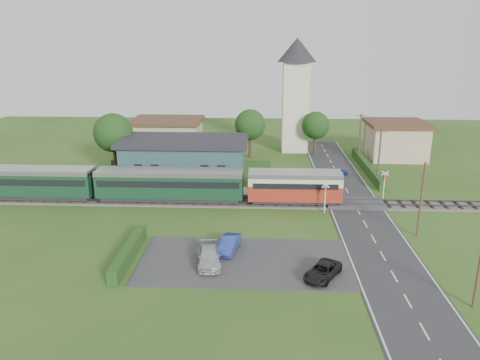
{
  "coord_description": "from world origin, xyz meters",
  "views": [
    {
      "loc": [
        -0.23,
        -46.45,
        17.37
      ],
      "look_at": [
        -2.62,
        4.0,
        2.1
      ],
      "focal_mm": 35.0,
      "sensor_mm": 36.0,
      "label": 1
    }
  ],
  "objects_px": {
    "crossing_signal_near": "(325,193)",
    "car_on_road": "(336,172)",
    "house_west": "(168,136)",
    "house_east": "(395,139)",
    "car_park_blue": "(229,244)",
    "pedestrian_near": "(250,186)",
    "pedestrian_far": "(143,182)",
    "car_park_dark": "(323,271)",
    "station_building": "(185,159)",
    "equipment_hut": "(109,178)",
    "crossing_signal_far": "(384,181)",
    "car_park_silver": "(209,256)",
    "train": "(141,183)",
    "church_tower": "(296,87)"
  },
  "relations": [
    {
      "from": "crossing_signal_near",
      "to": "pedestrian_far",
      "type": "height_order",
      "value": "crossing_signal_near"
    },
    {
      "from": "car_on_road",
      "to": "car_park_dark",
      "type": "bearing_deg",
      "value": 150.22
    },
    {
      "from": "station_building",
      "to": "pedestrian_far",
      "type": "height_order",
      "value": "station_building"
    },
    {
      "from": "church_tower",
      "to": "car_park_blue",
      "type": "distance_m",
      "value": 40.1
    },
    {
      "from": "house_west",
      "to": "house_east",
      "type": "height_order",
      "value": "same"
    },
    {
      "from": "house_east",
      "to": "car_on_road",
      "type": "distance_m",
      "value": 14.92
    },
    {
      "from": "house_west",
      "to": "crossing_signal_near",
      "type": "xyz_separation_m",
      "value": [
        21.4,
        -25.41,
        -0.65
      ]
    },
    {
      "from": "station_building",
      "to": "crossing_signal_near",
      "type": "height_order",
      "value": "station_building"
    },
    {
      "from": "car_park_blue",
      "to": "pedestrian_far",
      "type": "bearing_deg",
      "value": 137.34
    },
    {
      "from": "crossing_signal_near",
      "to": "pedestrian_far",
      "type": "relative_size",
      "value": 1.73
    },
    {
      "from": "car_on_road",
      "to": "car_park_silver",
      "type": "bearing_deg",
      "value": 132.51
    },
    {
      "from": "car_on_road",
      "to": "crossing_signal_far",
      "type": "bearing_deg",
      "value": -175.89
    },
    {
      "from": "car_park_silver",
      "to": "house_west",
      "type": "bearing_deg",
      "value": 97.82
    },
    {
      "from": "equipment_hut",
      "to": "house_east",
      "type": "xyz_separation_m",
      "value": [
        38.0,
        18.8,
        1.05
      ]
    },
    {
      "from": "house_east",
      "to": "car_park_blue",
      "type": "relative_size",
      "value": 2.36
    },
    {
      "from": "crossing_signal_near",
      "to": "car_park_dark",
      "type": "relative_size",
      "value": 0.84
    },
    {
      "from": "crossing_signal_near",
      "to": "car_park_silver",
      "type": "relative_size",
      "value": 0.75
    },
    {
      "from": "house_east",
      "to": "pedestrian_near",
      "type": "relative_size",
      "value": 5.1
    },
    {
      "from": "pedestrian_far",
      "to": "station_building",
      "type": "bearing_deg",
      "value": -36.01
    },
    {
      "from": "train",
      "to": "church_tower",
      "type": "distance_m",
      "value": 32.85
    },
    {
      "from": "equipment_hut",
      "to": "car_on_road",
      "type": "distance_m",
      "value": 28.91
    },
    {
      "from": "equipment_hut",
      "to": "car_park_blue",
      "type": "height_order",
      "value": "equipment_hut"
    },
    {
      "from": "equipment_hut",
      "to": "pedestrian_near",
      "type": "relative_size",
      "value": 1.48
    },
    {
      "from": "crossing_signal_far",
      "to": "car_park_blue",
      "type": "bearing_deg",
      "value": -138.57
    },
    {
      "from": "house_west",
      "to": "pedestrian_far",
      "type": "bearing_deg",
      "value": -87.15
    },
    {
      "from": "train",
      "to": "house_east",
      "type": "distance_m",
      "value": 39.99
    },
    {
      "from": "crossing_signal_near",
      "to": "church_tower",
      "type": "bearing_deg",
      "value": 92.82
    },
    {
      "from": "house_west",
      "to": "car_park_dark",
      "type": "bearing_deg",
      "value": -63.73
    },
    {
      "from": "equipment_hut",
      "to": "car_park_blue",
      "type": "relative_size",
      "value": 0.68
    },
    {
      "from": "car_park_silver",
      "to": "car_park_dark",
      "type": "distance_m",
      "value": 9.02
    },
    {
      "from": "crossing_signal_near",
      "to": "pedestrian_near",
      "type": "height_order",
      "value": "crossing_signal_near"
    },
    {
      "from": "house_west",
      "to": "crossing_signal_near",
      "type": "distance_m",
      "value": 33.22
    },
    {
      "from": "station_building",
      "to": "car_park_dark",
      "type": "height_order",
      "value": "station_building"
    },
    {
      "from": "car_park_blue",
      "to": "pedestrian_far",
      "type": "height_order",
      "value": "pedestrian_far"
    },
    {
      "from": "train",
      "to": "house_east",
      "type": "bearing_deg",
      "value": 33.38
    },
    {
      "from": "equipment_hut",
      "to": "crossing_signal_near",
      "type": "distance_m",
      "value": 25.04
    },
    {
      "from": "crossing_signal_near",
      "to": "car_on_road",
      "type": "xyz_separation_m",
      "value": [
        3.29,
        13.86,
        -1.57
      ]
    },
    {
      "from": "house_east",
      "to": "equipment_hut",
      "type": "bearing_deg",
      "value": -153.68
    },
    {
      "from": "house_west",
      "to": "pedestrian_near",
      "type": "distance_m",
      "value": 24.63
    },
    {
      "from": "car_park_dark",
      "to": "house_west",
      "type": "bearing_deg",
      "value": 147.48
    },
    {
      "from": "train",
      "to": "house_west",
      "type": "height_order",
      "value": "house_west"
    },
    {
      "from": "train",
      "to": "car_park_silver",
      "type": "relative_size",
      "value": 9.83
    },
    {
      "from": "car_park_blue",
      "to": "pedestrian_far",
      "type": "distance_m",
      "value": 18.77
    },
    {
      "from": "station_building",
      "to": "car_on_road",
      "type": "relative_size",
      "value": 5.26
    },
    {
      "from": "car_on_road",
      "to": "pedestrian_far",
      "type": "distance_m",
      "value": 25.18
    },
    {
      "from": "crossing_signal_near",
      "to": "crossing_signal_far",
      "type": "bearing_deg",
      "value": 33.69
    },
    {
      "from": "crossing_signal_near",
      "to": "car_park_blue",
      "type": "height_order",
      "value": "crossing_signal_near"
    },
    {
      "from": "car_on_road",
      "to": "house_east",
      "type": "bearing_deg",
      "value": -63.62
    },
    {
      "from": "car_park_silver",
      "to": "equipment_hut",
      "type": "bearing_deg",
      "value": 119.45
    },
    {
      "from": "station_building",
      "to": "crossing_signal_near",
      "type": "xyz_separation_m",
      "value": [
        16.4,
        -11.4,
        -0.55
      ]
    }
  ]
}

